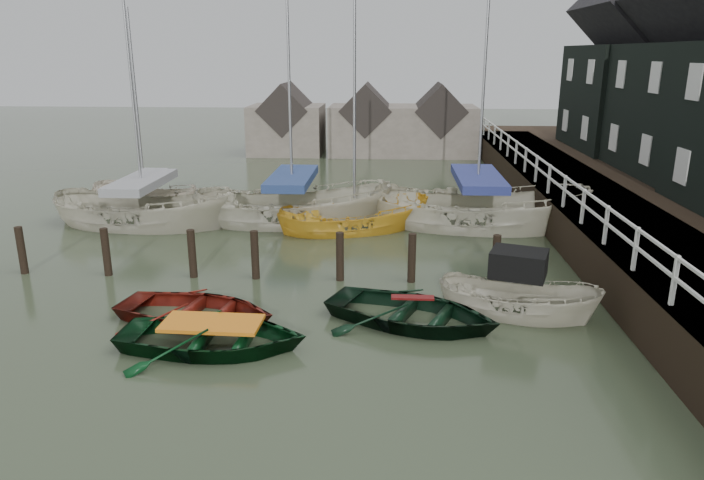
# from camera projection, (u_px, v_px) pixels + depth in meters

# --- Properties ---
(ground) EXTENTS (120.00, 120.00, 0.00)m
(ground) POSITION_uv_depth(u_px,v_px,m) (280.00, 323.00, 14.88)
(ground) COLOR #2C3622
(ground) RESTS_ON ground
(pier) EXTENTS (3.04, 32.00, 2.70)m
(pier) POSITION_uv_depth(u_px,v_px,m) (573.00, 203.00, 23.67)
(pier) COLOR black
(pier) RESTS_ON ground
(mooring_pilings) EXTENTS (13.72, 0.22, 1.80)m
(mooring_pilings) POSITION_uv_depth(u_px,v_px,m) (258.00, 262.00, 17.67)
(mooring_pilings) COLOR black
(mooring_pilings) RESTS_ON ground
(far_sheds) EXTENTS (14.00, 4.08, 4.39)m
(far_sheds) POSITION_uv_depth(u_px,v_px,m) (364.00, 124.00, 39.15)
(far_sheds) COLOR #665B51
(far_sheds) RESTS_ON ground
(rowboat_red) EXTENTS (4.32, 3.43, 0.80)m
(rowboat_red) POSITION_uv_depth(u_px,v_px,m) (197.00, 321.00, 15.01)
(rowboat_red) COLOR #63160E
(rowboat_red) RESTS_ON ground
(rowboat_green) EXTENTS (4.16, 3.03, 0.84)m
(rowboat_green) POSITION_uv_depth(u_px,v_px,m) (214.00, 348.00, 13.60)
(rowboat_green) COLOR black
(rowboat_green) RESTS_ON ground
(rowboat_dkgreen) EXTENTS (4.96, 4.31, 0.86)m
(rowboat_dkgreen) POSITION_uv_depth(u_px,v_px,m) (412.00, 323.00, 14.85)
(rowboat_dkgreen) COLOR black
(rowboat_dkgreen) RESTS_ON ground
(motorboat) EXTENTS (4.17, 2.64, 2.34)m
(motorboat) POSITION_uv_depth(u_px,v_px,m) (516.00, 310.00, 15.32)
(motorboat) COLOR beige
(motorboat) RESTS_ON ground
(sailboat_a) EXTENTS (7.35, 3.46, 11.54)m
(sailboat_a) POSITION_uv_depth(u_px,v_px,m) (145.00, 224.00, 23.27)
(sailboat_a) COLOR #BEB8A2
(sailboat_a) RESTS_ON ground
(sailboat_b) EXTENTS (7.62, 3.32, 12.57)m
(sailboat_b) POSITION_uv_depth(u_px,v_px,m) (293.00, 221.00, 23.64)
(sailboat_b) COLOR beige
(sailboat_b) RESTS_ON ground
(sailboat_c) EXTENTS (5.96, 3.69, 10.24)m
(sailboat_c) POSITION_uv_depth(u_px,v_px,m) (354.00, 230.00, 22.66)
(sailboat_c) COLOR gold
(sailboat_c) RESTS_ON ground
(sailboat_d) EXTENTS (8.27, 4.10, 12.13)m
(sailboat_d) POSITION_uv_depth(u_px,v_px,m) (475.00, 225.00, 23.09)
(sailboat_d) COLOR beige
(sailboat_d) RESTS_ON ground
(sailboat_e) EXTENTS (5.74, 4.01, 8.86)m
(sailboat_e) POSITION_uv_depth(u_px,v_px,m) (146.00, 207.00, 25.85)
(sailboat_e) COLOR beige
(sailboat_e) RESTS_ON ground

